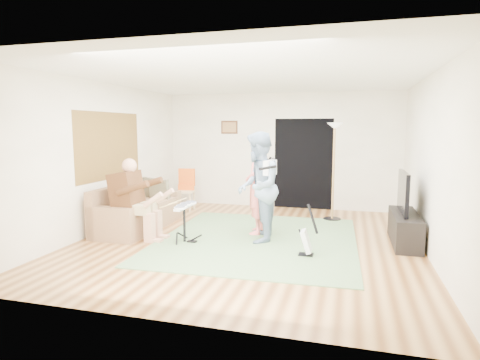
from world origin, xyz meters
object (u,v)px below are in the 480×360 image
at_px(guitarist, 258,187).
at_px(dining_chair, 185,195).
at_px(drum_kit, 184,225).
at_px(guitar_spare, 307,241).
at_px(torchiere_lamp, 334,154).
at_px(singer, 257,186).
at_px(television, 403,192).
at_px(sofa, 135,214).
at_px(tv_cabinet, 405,228).

xyz_separation_m(guitarist, dining_chair, (-2.19, 2.08, -0.58)).
height_order(drum_kit, dining_chair, dining_chair).
bearing_deg(guitar_spare, torchiere_lamp, 84.15).
bearing_deg(singer, dining_chair, -134.43).
bearing_deg(television, singer, -179.29).
distance_m(sofa, torchiere_lamp, 4.10).
relative_size(drum_kit, television, 0.65).
relative_size(guitarist, torchiere_lamp, 0.92).
distance_m(sofa, guitar_spare, 3.42).
xyz_separation_m(sofa, dining_chair, (0.25, 1.84, 0.06)).
bearing_deg(sofa, singer, 5.45).
distance_m(sofa, drum_kit, 1.45).
relative_size(torchiere_lamp, tv_cabinet, 1.42).
distance_m(guitarist, dining_chair, 3.07).
height_order(guitarist, tv_cabinet, guitarist).
bearing_deg(drum_kit, guitarist, 19.62).
bearing_deg(guitar_spare, singer, 133.38).
xyz_separation_m(sofa, television, (4.74, 0.25, 0.58)).
height_order(singer, guitar_spare, singer).
bearing_deg(torchiere_lamp, sofa, -154.65).
height_order(sofa, dining_chair, dining_chair).
xyz_separation_m(singer, guitar_spare, (1.00, -1.05, -0.65)).
height_order(drum_kit, singer, singer).
bearing_deg(guitarist, tv_cabinet, 92.09).
bearing_deg(tv_cabinet, singer, -179.31).
xyz_separation_m(guitar_spare, dining_chair, (-3.06, 2.67, 0.11)).
xyz_separation_m(sofa, guitarist, (2.44, -0.24, 0.64)).
xyz_separation_m(guitar_spare, tv_cabinet, (1.48, 1.08, 0.03)).
relative_size(guitarist, tv_cabinet, 1.30).
bearing_deg(tv_cabinet, television, 180.00).
bearing_deg(guitar_spare, dining_chair, 138.93).
bearing_deg(torchiere_lamp, singer, -130.43).
bearing_deg(guitarist, drum_kit, -80.11).
bearing_deg(torchiere_lamp, guitar_spare, -95.85).
height_order(dining_chair, television, television).
height_order(drum_kit, tv_cabinet, drum_kit).
xyz_separation_m(torchiere_lamp, tv_cabinet, (1.22, -1.44, -1.11)).
bearing_deg(guitarist, singer, -175.52).
bearing_deg(dining_chair, guitar_spare, -46.90).
bearing_deg(tv_cabinet, guitarist, -168.18).
bearing_deg(sofa, guitarist, -5.66).
xyz_separation_m(drum_kit, dining_chair, (-1.04, 2.49, 0.05)).
relative_size(sofa, tv_cabinet, 1.46).
distance_m(guitarist, tv_cabinet, 2.49).
height_order(guitar_spare, tv_cabinet, guitar_spare).
relative_size(torchiere_lamp, television, 1.95).
distance_m(drum_kit, tv_cabinet, 3.61).
distance_m(singer, guitarist, 0.48).
distance_m(torchiere_lamp, dining_chair, 3.48).
height_order(torchiere_lamp, dining_chair, torchiere_lamp).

